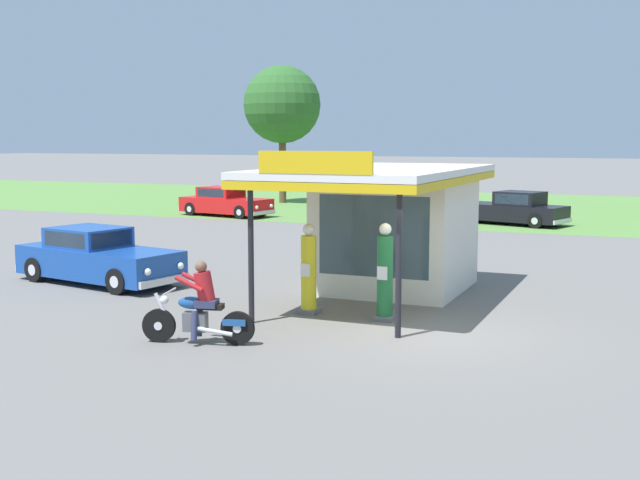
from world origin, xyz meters
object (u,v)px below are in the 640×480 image
(parked_car_back_row_left, at_px, (367,204))
(parked_car_second_row_spare, at_px, (512,210))
(gas_pump_nearside, at_px, (309,272))
(motorcycle_with_rider, at_px, (200,310))
(featured_classic_sedan, at_px, (97,258))
(gas_pump_offside, at_px, (385,276))
(parked_car_back_row_right, at_px, (225,203))

(parked_car_back_row_left, bearing_deg, parked_car_second_row_spare, -0.92)
(parked_car_back_row_left, bearing_deg, gas_pump_nearside, -73.68)
(motorcycle_with_rider, xyz_separation_m, featured_classic_sedan, (-5.91, 4.47, 0.02))
(gas_pump_offside, xyz_separation_m, parked_car_second_row_spare, (-0.87, 20.52, -0.29))
(parked_car_back_row_right, bearing_deg, gas_pump_offside, -52.19)
(gas_pump_nearside, relative_size, featured_classic_sedan, 0.39)
(featured_classic_sedan, distance_m, parked_car_second_row_spare, 20.73)
(parked_car_back_row_left, relative_size, parked_car_second_row_spare, 0.93)
(parked_car_second_row_spare, relative_size, parked_car_back_row_right, 1.05)
(gas_pump_nearside, relative_size, parked_car_second_row_spare, 0.37)
(parked_car_back_row_left, distance_m, parked_car_back_row_right, 7.09)
(parked_car_back_row_left, xyz_separation_m, parked_car_second_row_spare, (6.94, -0.11, -0.01))
(featured_classic_sedan, height_order, parked_car_back_row_left, parked_car_back_row_left)
(motorcycle_with_rider, xyz_separation_m, parked_car_second_row_spare, (1.70, 23.76, 0.01))
(featured_classic_sedan, xyz_separation_m, parked_car_back_row_right, (-6.22, 17.70, -0.01))
(featured_classic_sedan, height_order, parked_car_second_row_spare, parked_car_second_row_spare)
(parked_car_second_row_spare, height_order, parked_car_back_row_right, parked_car_second_row_spare)
(gas_pump_nearside, bearing_deg, featured_classic_sedan, 169.56)
(gas_pump_nearside, relative_size, parked_car_back_row_left, 0.40)
(gas_pump_offside, height_order, parked_car_back_row_right, gas_pump_offside)
(gas_pump_offside, height_order, parked_car_second_row_spare, gas_pump_offside)
(featured_classic_sedan, relative_size, parked_car_back_row_left, 1.02)
(parked_car_back_row_left, bearing_deg, parked_car_back_row_right, -166.15)
(motorcycle_with_rider, height_order, parked_car_second_row_spare, motorcycle_with_rider)
(gas_pump_offside, relative_size, parked_car_back_row_left, 0.41)
(gas_pump_nearside, height_order, parked_car_second_row_spare, gas_pump_nearside)
(gas_pump_offside, height_order, motorcycle_with_rider, gas_pump_offside)
(gas_pump_nearside, height_order, parked_car_back_row_right, gas_pump_nearside)
(parked_car_second_row_spare, bearing_deg, gas_pump_nearside, -92.49)
(parked_car_back_row_left, height_order, parked_car_second_row_spare, parked_car_second_row_spare)
(featured_classic_sedan, xyz_separation_m, parked_car_back_row_left, (0.67, 19.40, -0.00))
(gas_pump_offside, xyz_separation_m, parked_car_back_row_right, (-14.69, 18.94, -0.29))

